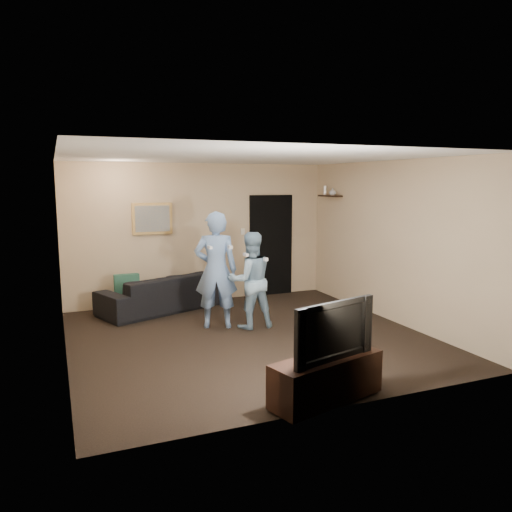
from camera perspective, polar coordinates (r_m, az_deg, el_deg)
name	(u,v)px	position (r m, az deg, el deg)	size (l,w,h in m)	color
ground	(249,337)	(7.42, -0.86, -9.25)	(5.00, 5.00, 0.00)	black
ceiling	(248,157)	(7.07, -0.91, 11.25)	(5.00, 5.00, 0.04)	silver
wall_back	(200,233)	(9.49, -6.39, 2.62)	(5.00, 0.04, 2.60)	tan
wall_front	(342,281)	(4.92, 9.79, -2.87)	(5.00, 0.04, 2.60)	tan
wall_left	(61,260)	(6.65, -21.38, -0.39)	(0.04, 5.00, 2.60)	tan
wall_right	(392,242)	(8.36, 15.29, 1.60)	(0.04, 5.00, 2.60)	tan
sofa	(161,293)	(9.00, -10.76, -4.12)	(2.18, 0.85, 0.64)	black
throw_pillow	(127,286)	(8.87, -14.55, -3.36)	(0.42, 0.13, 0.42)	#194C3B
painting_frame	(152,219)	(9.23, -11.78, 4.21)	(0.72, 0.05, 0.57)	olive
painting_canvas	(153,219)	(9.21, -11.75, 4.20)	(0.62, 0.01, 0.47)	slate
doorway	(271,245)	(9.98, 1.71, 1.23)	(0.90, 0.06, 2.00)	black
light_switch	(243,231)	(9.73, -1.53, 2.82)	(0.08, 0.02, 0.12)	silver
wall_shelf	(330,196)	(9.74, 8.45, 6.81)	(0.20, 0.60, 0.03)	black
shelf_vase	(333,192)	(9.66, 8.75, 7.28)	(0.13, 0.13, 0.14)	silver
shelf_figurine	(325,190)	(9.91, 7.89, 7.45)	(0.06, 0.06, 0.18)	white
tv_console	(326,379)	(5.33, 8.05, -13.70)	(1.27, 0.41, 0.45)	black
television	(328,329)	(5.16, 8.18, -8.24)	(1.05, 0.14, 0.61)	black
wii_player_left	(216,270)	(7.73, -4.61, -1.61)	(0.77, 0.62, 1.82)	#6B8BB9
wii_player_right	(250,280)	(7.73, -0.65, -2.78)	(0.75, 0.59, 1.50)	#84A8C0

